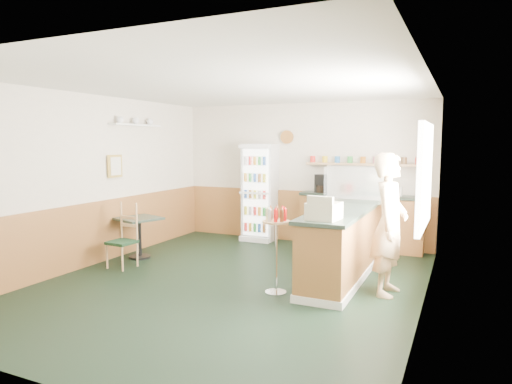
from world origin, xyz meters
The scene contains 13 objects.
ground centered at (0.00, 0.00, 0.00)m, with size 6.00×6.00×0.00m, color black.
room_envelope centered at (-0.23, 0.73, 1.52)m, with size 5.04×6.02×2.72m.
service_counter centered at (1.35, 1.07, 0.46)m, with size 0.68×3.01×1.01m.
back_counter centered at (1.19, 2.80, 0.55)m, with size 2.24×0.42×1.69m.
drinks_fridge centered at (-0.80, 2.74, 0.96)m, with size 0.63×0.53×1.92m.
display_case centered at (1.35, 1.75, 1.29)m, with size 0.98×0.51×0.55m.
cash_register centered at (1.35, -0.12, 1.11)m, with size 0.36×0.38×0.21m, color beige.
shopkeeper centered at (2.05, 0.44, 0.91)m, with size 0.61×0.44×1.82m, color tan.
condiment_stand centered at (0.73, -0.14, 0.74)m, with size 0.36×0.36×1.11m.
newspaper_rack centered at (0.99, 1.18, 0.59)m, with size 0.09×0.46×0.73m.
cafe_table centered at (-2.05, 0.58, 0.49)m, with size 0.80×0.80×0.69m.
cafe_chair centered at (-1.91, 0.07, 0.52)m, with size 0.40×0.40×1.01m.
dog_doorstop centered at (0.70, 0.97, 0.11)m, with size 0.19×0.25×0.23m.
Camera 1 is at (2.89, -5.46, 1.95)m, focal length 32.00 mm.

